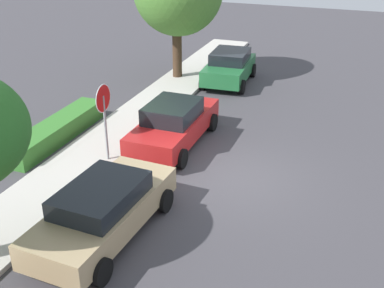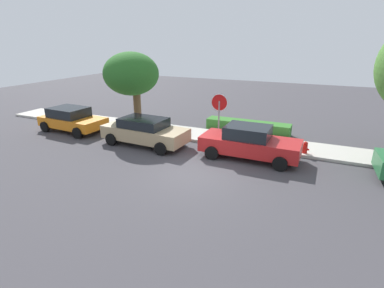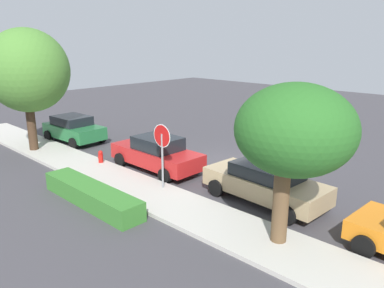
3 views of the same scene
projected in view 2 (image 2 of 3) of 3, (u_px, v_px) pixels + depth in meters
ground_plane at (198, 174)px, 12.42m from camera, size 60.00×60.00×0.00m
sidewalk_curb at (232, 139)px, 16.47m from camera, size 32.00×2.20×0.14m
stop_sign at (219, 109)px, 15.50m from camera, size 0.88×0.08×2.64m
parked_car_red at (249, 142)px, 13.81m from camera, size 4.52×1.99×1.55m
parked_car_tan at (145, 131)px, 15.61m from camera, size 4.62×2.19×1.44m
parked_car_orange at (72, 119)px, 18.02m from camera, size 4.10×2.29×1.42m
street_tree_mid_block at (131, 74)px, 17.35m from camera, size 3.21×3.21×4.63m
fire_hydrant at (305, 149)px, 14.23m from camera, size 0.30×0.22×0.72m
front_yard_hedge at (248, 127)px, 17.84m from camera, size 4.95×0.97×0.68m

